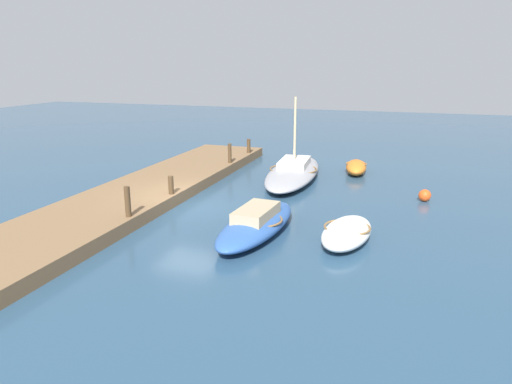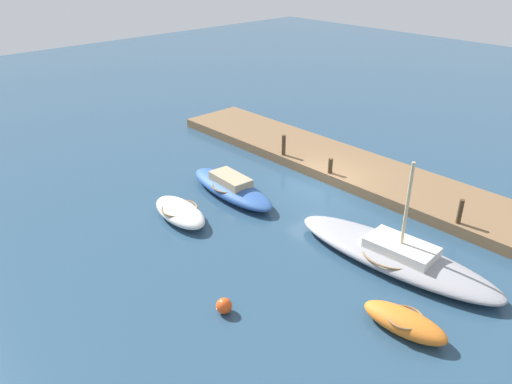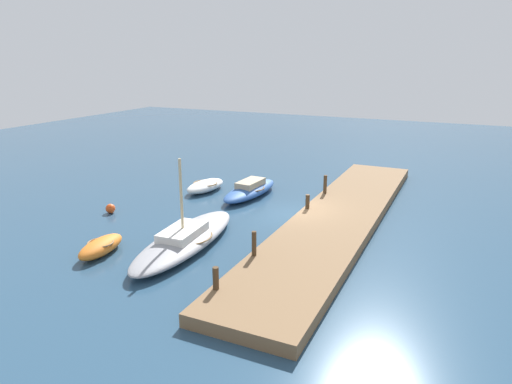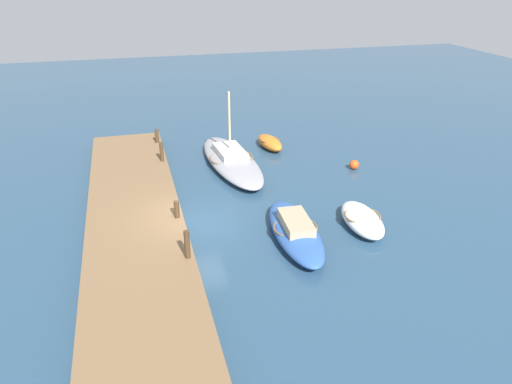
# 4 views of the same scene
# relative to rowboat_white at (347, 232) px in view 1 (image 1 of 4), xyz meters

# --- Properties ---
(ground_plane) EXTENTS (84.00, 84.00, 0.00)m
(ground_plane) POSITION_rel_rowboat_white_xyz_m (-2.03, -6.79, -0.35)
(ground_plane) COLOR navy
(dock_platform) EXTENTS (22.87, 3.91, 0.49)m
(dock_platform) POSITION_rel_rowboat_white_xyz_m (-2.03, -9.15, -0.10)
(dock_platform) COLOR brown
(dock_platform) RESTS_ON ground_plane
(rowboat_white) EXTENTS (3.37, 1.78, 0.68)m
(rowboat_white) POSITION_rel_rowboat_white_xyz_m (0.00, 0.00, 0.00)
(rowboat_white) COLOR white
(rowboat_white) RESTS_ON ground_plane
(motorboat_blue) EXTENTS (5.50, 2.07, 0.98)m
(motorboat_blue) POSITION_rel_rowboat_white_xyz_m (0.22, -3.04, 0.06)
(motorboat_blue) COLOR #2D569E
(motorboat_blue) RESTS_ON ground_plane
(sailboat_grey) EXTENTS (8.14, 2.89, 4.08)m
(sailboat_grey) POSITION_rel_rowboat_white_xyz_m (-7.97, -3.80, 0.04)
(sailboat_grey) COLOR #939399
(sailboat_grey) RESTS_ON ground_plane
(dinghy_orange) EXTENTS (2.76, 1.35, 0.68)m
(dinghy_orange) POSITION_rel_rowboat_white_xyz_m (-10.20, -0.95, 0.00)
(dinghy_orange) COLOR orange
(dinghy_orange) RESTS_ON ground_plane
(mooring_post_west) EXTENTS (0.22, 0.22, 0.82)m
(mooring_post_west) POSITION_rel_rowboat_white_xyz_m (-11.58, -7.45, 0.55)
(mooring_post_west) COLOR #47331E
(mooring_post_west) RESTS_ON dock_platform
(mooring_post_mid_west) EXTENTS (0.19, 0.19, 1.03)m
(mooring_post_mid_west) POSITION_rel_rowboat_white_xyz_m (-8.51, -7.45, 0.66)
(mooring_post_mid_west) COLOR #47331E
(mooring_post_mid_west) RESTS_ON dock_platform
(mooring_post_mid_east) EXTENTS (0.22, 0.22, 0.75)m
(mooring_post_mid_east) POSITION_rel_rowboat_white_xyz_m (-1.94, -7.45, 0.52)
(mooring_post_mid_east) COLOR #47331E
(mooring_post_mid_east) RESTS_ON dock_platform
(mooring_post_east) EXTENTS (0.20, 0.20, 1.08)m
(mooring_post_east) POSITION_rel_rowboat_white_xyz_m (1.19, -7.45, 0.68)
(mooring_post_east) COLOR #47331E
(mooring_post_east) RESTS_ON dock_platform
(marker_buoy) EXTENTS (0.52, 0.52, 0.52)m
(marker_buoy) POSITION_rel_rowboat_white_xyz_m (-5.86, 2.46, -0.09)
(marker_buoy) COLOR #E54C19
(marker_buoy) RESTS_ON ground_plane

